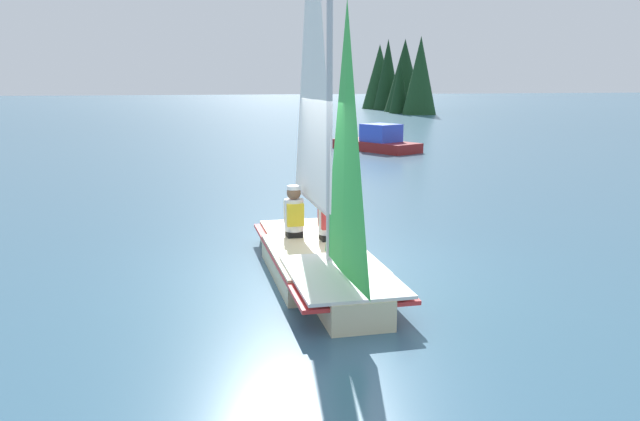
{
  "coord_description": "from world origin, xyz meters",
  "views": [
    {
      "loc": [
        8.31,
        -2.18,
        2.74
      ],
      "look_at": [
        0.0,
        0.0,
        0.96
      ],
      "focal_mm": 35.0,
      "sensor_mm": 36.0,
      "label": 1
    }
  ],
  "objects_px": {
    "sailor_helm": "(328,223)",
    "sailboat_main": "(320,218)",
    "motorboat_distant": "(377,141)",
    "sailor_crew": "(294,219)"
  },
  "relations": [
    {
      "from": "sailor_crew",
      "to": "motorboat_distant",
      "type": "relative_size",
      "value": 0.29
    },
    {
      "from": "motorboat_distant",
      "to": "sailor_crew",
      "type": "bearing_deg",
      "value": -49.4
    },
    {
      "from": "sailor_helm",
      "to": "sailboat_main",
      "type": "bearing_deg",
      "value": -23.4
    },
    {
      "from": "sailboat_main",
      "to": "motorboat_distant",
      "type": "distance_m",
      "value": 16.83
    },
    {
      "from": "sailor_helm",
      "to": "motorboat_distant",
      "type": "distance_m",
      "value": 16.13
    },
    {
      "from": "sailor_crew",
      "to": "motorboat_distant",
      "type": "distance_m",
      "value": 16.0
    },
    {
      "from": "sailor_helm",
      "to": "motorboat_distant",
      "type": "bearing_deg",
      "value": 159.34
    },
    {
      "from": "sailboat_main",
      "to": "sailor_helm",
      "type": "xyz_separation_m",
      "value": [
        -0.63,
        0.3,
        -0.23
      ]
    },
    {
      "from": "sailboat_main",
      "to": "sailor_helm",
      "type": "distance_m",
      "value": 0.73
    },
    {
      "from": "sailboat_main",
      "to": "sailor_crew",
      "type": "relative_size",
      "value": 4.92
    }
  ]
}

